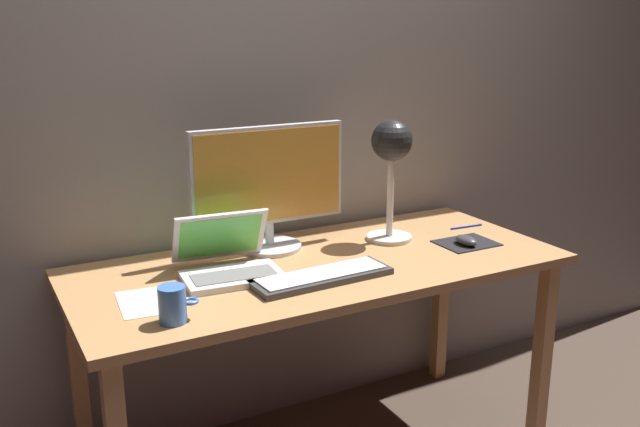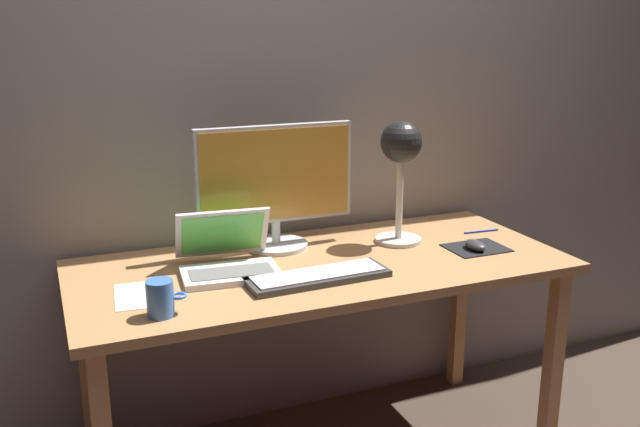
# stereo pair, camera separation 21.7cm
# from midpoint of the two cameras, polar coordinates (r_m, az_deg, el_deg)

# --- Properties ---
(back_wall) EXTENTS (4.80, 0.06, 2.60)m
(back_wall) POSITION_cam_midpoint_polar(r_m,az_deg,el_deg) (2.53, -6.94, 10.81)
(back_wall) COLOR gray
(back_wall) RESTS_ON ground
(desk) EXTENTS (1.60, 0.70, 0.74)m
(desk) POSITION_cam_midpoint_polar(r_m,az_deg,el_deg) (2.31, -2.74, -5.88)
(desk) COLOR tan
(desk) RESTS_ON ground
(monitor) EXTENTS (0.55, 0.22, 0.43)m
(monitor) POSITION_cam_midpoint_polar(r_m,az_deg,el_deg) (2.36, -6.84, 2.43)
(monitor) COLOR silver
(monitor) RESTS_ON desk
(keyboard_main) EXTENTS (0.45, 0.16, 0.03)m
(keyboard_main) POSITION_cam_midpoint_polar(r_m,az_deg,el_deg) (2.12, -2.81, -5.21)
(keyboard_main) COLOR #38383A
(keyboard_main) RESTS_ON desk
(laptop) EXTENTS (0.32, 0.30, 0.19)m
(laptop) POSITION_cam_midpoint_polar(r_m,az_deg,el_deg) (2.20, -10.45, -3.56)
(laptop) COLOR silver
(laptop) RESTS_ON desk
(desk_lamp) EXTENTS (0.16, 0.16, 0.43)m
(desk_lamp) POSITION_cam_midpoint_polar(r_m,az_deg,el_deg) (2.44, 3.31, 4.81)
(desk_lamp) COLOR beige
(desk_lamp) RESTS_ON desk
(mousepad) EXTENTS (0.20, 0.16, 0.00)m
(mousepad) POSITION_cam_midpoint_polar(r_m,az_deg,el_deg) (2.50, 9.43, -2.43)
(mousepad) COLOR black
(mousepad) RESTS_ON desk
(mouse) EXTENTS (0.06, 0.10, 0.03)m
(mouse) POSITION_cam_midpoint_polar(r_m,az_deg,el_deg) (2.47, 9.38, -2.21)
(mouse) COLOR #38383A
(mouse) RESTS_ON mousepad
(coffee_mug) EXTENTS (0.11, 0.07, 0.10)m
(coffee_mug) POSITION_cam_midpoint_polar(r_m,az_deg,el_deg) (1.89, -15.18, -7.24)
(coffee_mug) COLOR #3F72CC
(coffee_mug) RESTS_ON desk
(paper_sheet_near_mouse) EXTENTS (0.17, 0.22, 0.00)m
(paper_sheet_near_mouse) POSITION_cam_midpoint_polar(r_m,az_deg,el_deg) (2.05, -16.98, -6.98)
(paper_sheet_near_mouse) COLOR white
(paper_sheet_near_mouse) RESTS_ON desk
(pen) EXTENTS (0.14, 0.02, 0.01)m
(pen) POSITION_cam_midpoint_polar(r_m,az_deg,el_deg) (2.69, 9.60, -1.09)
(pen) COLOR #2633A5
(pen) RESTS_ON desk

